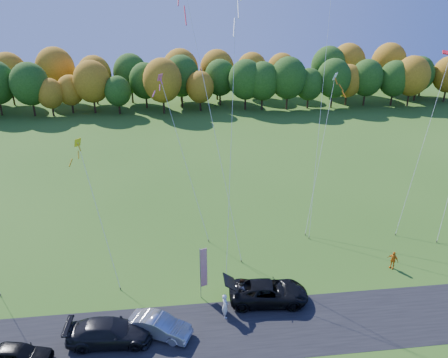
{
  "coord_description": "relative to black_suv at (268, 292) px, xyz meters",
  "views": [
    {
      "loc": [
        -3.94,
        -27.07,
        21.9
      ],
      "look_at": [
        0.0,
        6.0,
        7.0
      ],
      "focal_mm": 35.0,
      "sensor_mm": 36.0,
      "label": 1
    }
  ],
  "objects": [
    {
      "name": "silver_sedan",
      "position": [
        -8.08,
        -2.51,
        -0.1
      ],
      "size": [
        4.63,
        3.26,
        1.45
      ],
      "primitive_type": "imported",
      "rotation": [
        0.0,
        0.0,
        1.13
      ],
      "color": "#AEAEB3",
      "rests_on": "ground"
    },
    {
      "name": "kite_diamond_yellow",
      "position": [
        -12.71,
        5.56,
        4.47
      ],
      "size": [
        3.56,
        6.35,
        11.04
      ],
      "color": "#4C3F33",
      "rests_on": "ground"
    },
    {
      "name": "kite_parafoil_orange",
      "position": [
        8.02,
        14.84,
        15.14
      ],
      "size": [
        6.33,
        13.8,
        32.25
      ],
      "color": "#4C3F33",
      "rests_on": "ground"
    },
    {
      "name": "black_suv",
      "position": [
        0.0,
        0.0,
        0.0
      ],
      "size": [
        6.13,
        3.24,
        1.64
      ],
      "primitive_type": "imported",
      "rotation": [
        0.0,
        0.0,
        1.48
      ],
      "color": "black",
      "rests_on": "ground"
    },
    {
      "name": "kite_delta_blue",
      "position": [
        -3.3,
        10.14,
        11.09
      ],
      "size": [
        5.48,
        10.69,
        24.64
      ],
      "color": "#4C3F33",
      "rests_on": "ground"
    },
    {
      "name": "person_east",
      "position": [
        11.25,
        2.92,
        -0.03
      ],
      "size": [
        0.87,
        0.97,
        1.58
      ],
      "primitive_type": "imported",
      "rotation": [
        0.0,
        0.0,
        -0.92
      ],
      "color": "orange",
      "rests_on": "ground"
    },
    {
      "name": "dark_truck_a",
      "position": [
        -11.35,
        -2.78,
        -0.0
      ],
      "size": [
        5.76,
        2.62,
        1.64
      ],
      "primitive_type": "imported",
      "rotation": [
        0.0,
        0.0,
        1.51
      ],
      "color": "black",
      "rests_on": "ground"
    },
    {
      "name": "feather_flag",
      "position": [
        -4.8,
        1.09,
        1.87
      ],
      "size": [
        0.56,
        0.24,
        4.39
      ],
      "color": "#999999",
      "rests_on": "ground"
    },
    {
      "name": "kite_diamond_pink",
      "position": [
        -5.64,
        11.82,
        6.35
      ],
      "size": [
        4.32,
        6.53,
        14.78
      ],
      "color": "#4C3F33",
      "rests_on": "ground"
    },
    {
      "name": "dark_truck_b",
      "position": [
        -16.85,
        -4.02,
        -0.09
      ],
      "size": [
        4.5,
        2.41,
        1.45
      ],
      "primitive_type": "imported",
      "rotation": [
        0.0,
        0.0,
        1.4
      ],
      "color": "black",
      "rests_on": "ground"
    },
    {
      "name": "tree_line",
      "position": [
        -2.49,
        56.3,
        -0.82
      ],
      "size": [
        116.0,
        12.0,
        10.0
      ],
      "primitive_type": null,
      "color": "#1E4711",
      "rests_on": "ground"
    },
    {
      "name": "person_tailgate_a",
      "position": [
        -3.44,
        -1.29,
        0.15
      ],
      "size": [
        0.55,
        0.76,
        1.93
      ],
      "primitive_type": "imported",
      "rotation": [
        0.0,
        0.0,
        1.7
      ],
      "color": "silver",
      "rests_on": "ground"
    },
    {
      "name": "kite_parafoil_rainbow",
      "position": [
        17.14,
        11.06,
        7.26
      ],
      "size": [
        7.74,
        6.97,
        16.46
      ],
      "color": "#4C3F33",
      "rests_on": "ground"
    },
    {
      "name": "ground",
      "position": [
        -2.49,
        1.3,
        -0.82
      ],
      "size": [
        160.0,
        160.0,
        0.0
      ],
      "primitive_type": "plane",
      "color": "#2B5516"
    },
    {
      "name": "kite_delta_red",
      "position": [
        -1.86,
        7.32,
        10.7
      ],
      "size": [
        3.27,
        10.33,
        23.39
      ],
      "color": "#4C3F33",
      "rests_on": "ground"
    },
    {
      "name": "asphalt_strip",
      "position": [
        -2.49,
        -2.7,
        -0.82
      ],
      "size": [
        90.0,
        6.0,
        0.01
      ],
      "primitive_type": "cube",
      "color": "black",
      "rests_on": "ground"
    },
    {
      "name": "kite_diamond_white",
      "position": [
        7.44,
        12.16,
        6.15
      ],
      "size": [
        4.46,
        7.13,
        14.39
      ],
      "color": "#4C3F33",
      "rests_on": "ground"
    },
    {
      "name": "person_tailgate_b",
      "position": [
        -1.92,
        0.38,
        0.13
      ],
      "size": [
        0.75,
        0.95,
        1.91
      ],
      "primitive_type": "imported",
      "rotation": [
        0.0,
        0.0,
        1.54
      ],
      "color": "gray",
      "rests_on": "ground"
    }
  ]
}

